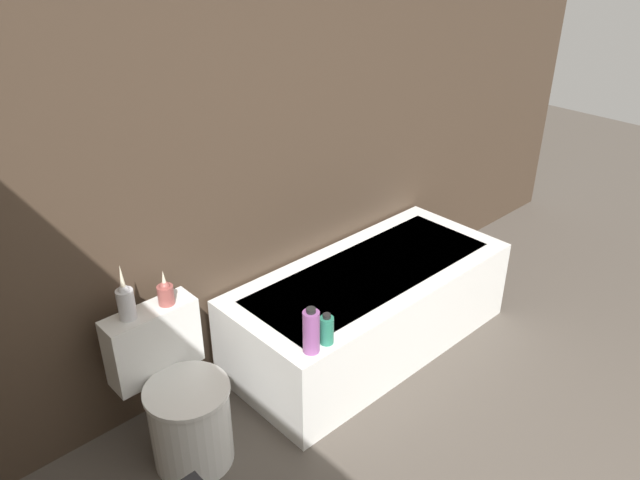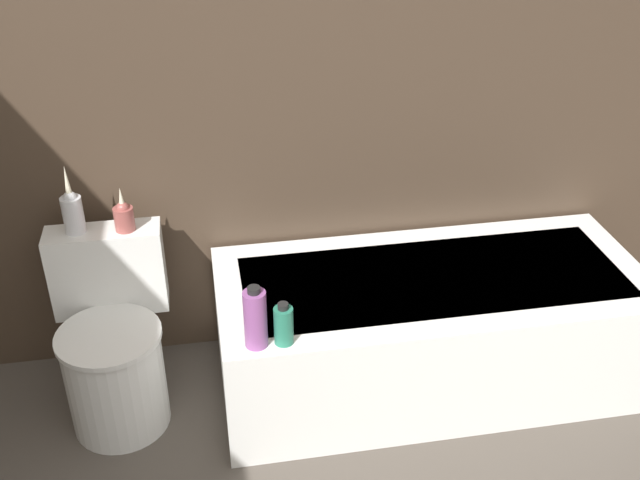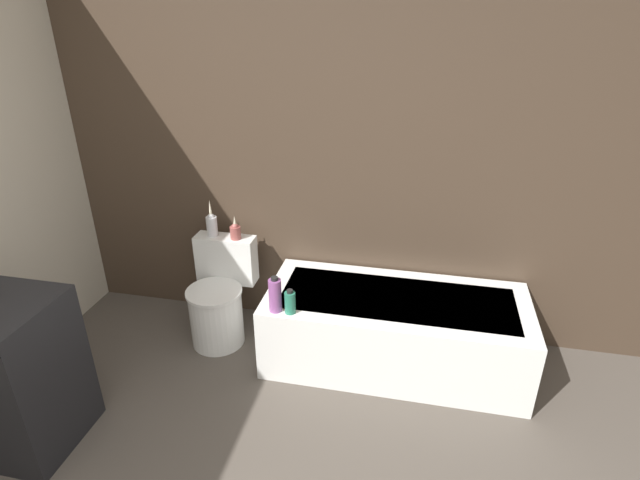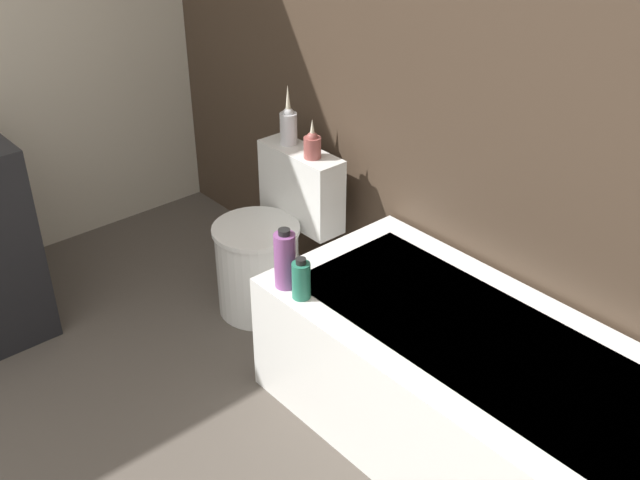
{
  "view_description": "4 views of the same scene",
  "coord_description": "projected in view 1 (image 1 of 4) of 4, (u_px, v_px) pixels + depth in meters",
  "views": [
    {
      "loc": [
        -1.48,
        0.03,
        2.28
      ],
      "look_at": [
        0.2,
        1.83,
        0.94
      ],
      "focal_mm": 35.0,
      "sensor_mm": 36.0,
      "label": 1
    },
    {
      "loc": [
        -0.12,
        -0.29,
        2.08
      ],
      "look_at": [
        0.26,
        1.89,
        0.76
      ],
      "focal_mm": 42.0,
      "sensor_mm": 36.0,
      "label": 2
    },
    {
      "loc": [
        0.8,
        -0.73,
        2.19
      ],
      "look_at": [
        0.26,
        1.84,
        0.92
      ],
      "focal_mm": 28.0,
      "sensor_mm": 36.0,
      "label": 3
    },
    {
      "loc": [
        1.77,
        0.32,
        2.01
      ],
      "look_at": [
        0.12,
        1.76,
        0.7
      ],
      "focal_mm": 42.0,
      "sensor_mm": 36.0,
      "label": 4
    }
  ],
  "objects": [
    {
      "name": "shampoo_bottle_tall",
      "position": [
        311.0,
        331.0,
        2.77
      ],
      "size": [
        0.08,
        0.08,
        0.23
      ],
      "color": "#8C4C8C",
      "rests_on": "bathtub"
    },
    {
      "name": "vase_gold",
      "position": [
        126.0,
        300.0,
        2.64
      ],
      "size": [
        0.08,
        0.08,
        0.27
      ],
      "color": "silver",
      "rests_on": "toilet"
    },
    {
      "name": "shampoo_bottle_short",
      "position": [
        327.0,
        330.0,
        2.84
      ],
      "size": [
        0.07,
        0.07,
        0.16
      ],
      "color": "#267259",
      "rests_on": "bathtub"
    },
    {
      "name": "vase_silver",
      "position": [
        165.0,
        292.0,
        2.75
      ],
      "size": [
        0.07,
        0.07,
        0.17
      ],
      "color": "#994C47",
      "rests_on": "toilet"
    },
    {
      "name": "wall_back_tiled",
      "position": [
        205.0,
        143.0,
        2.88
      ],
      "size": [
        6.4,
        0.06,
        2.6
      ],
      "color": "#423326",
      "rests_on": "ground_plane"
    },
    {
      "name": "toilet",
      "position": [
        180.0,
        401.0,
        2.81
      ],
      "size": [
        0.42,
        0.52,
        0.7
      ],
      "color": "white",
      "rests_on": "ground"
    },
    {
      "name": "bathtub",
      "position": [
        369.0,
        307.0,
        3.55
      ],
      "size": [
        1.66,
        0.73,
        0.49
      ],
      "color": "white",
      "rests_on": "ground"
    }
  ]
}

